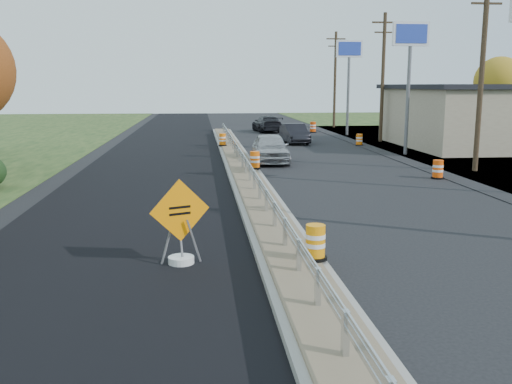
{
  "coord_description": "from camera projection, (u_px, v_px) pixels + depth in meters",
  "views": [
    {
      "loc": [
        -2.12,
        -17.77,
        4.21
      ],
      "look_at": [
        -0.47,
        -1.31,
        1.1
      ],
      "focal_mm": 40.0,
      "sensor_mm": 36.0,
      "label": 1
    }
  ],
  "objects": [
    {
      "name": "tree_far_yellow",
      "position": [
        499.0,
        82.0,
        53.33
      ],
      "size": [
        4.62,
        4.62,
        6.86
      ],
      "color": "#473523",
      "rests_on": "ground"
    },
    {
      "name": "utility_pole_north",
      "position": [
        335.0,
        78.0,
        56.73
      ],
      "size": [
        1.9,
        0.26,
        9.4
      ],
      "color": "#473523",
      "rests_on": "ground"
    },
    {
      "name": "guardrail",
      "position": [
        244.0,
        160.0,
        27.03
      ],
      "size": [
        0.1,
        46.15,
        0.72
      ],
      "color": "silver",
      "rests_on": "median"
    },
    {
      "name": "car_dark_mid",
      "position": [
        295.0,
        134.0,
        41.88
      ],
      "size": [
        1.73,
        4.4,
        1.42
      ],
      "primitive_type": "imported",
      "rotation": [
        0.0,
        0.0,
        0.05
      ],
      "color": "black",
      "rests_on": "ground"
    },
    {
      "name": "utility_pole_smid",
      "position": [
        482.0,
        70.0,
        27.39
      ],
      "size": [
        1.9,
        0.26,
        9.4
      ],
      "color": "#473523",
      "rests_on": "ground"
    },
    {
      "name": "barrel_shoulder_near",
      "position": [
        438.0,
        170.0,
        25.99
      ],
      "size": [
        0.58,
        0.58,
        0.86
      ],
      "color": "black",
      "rests_on": "ground"
    },
    {
      "name": "barrel_shoulder_mid",
      "position": [
        359.0,
        140.0,
        40.36
      ],
      "size": [
        0.55,
        0.55,
        0.81
      ],
      "color": "black",
      "rests_on": "ground"
    },
    {
      "name": "barrel_median_mid",
      "position": [
        255.0,
        160.0,
        27.48
      ],
      "size": [
        0.57,
        0.57,
        0.84
      ],
      "color": "black",
      "rests_on": "median"
    },
    {
      "name": "barrel_shoulder_far",
      "position": [
        313.0,
        127.0,
        51.39
      ],
      "size": [
        0.66,
        0.66,
        0.97
      ],
      "color": "black",
      "rests_on": "ground"
    },
    {
      "name": "barrel_median_far",
      "position": [
        223.0,
        140.0,
        37.99
      ],
      "size": [
        0.56,
        0.56,
        0.81
      ],
      "color": "black",
      "rests_on": "median"
    },
    {
      "name": "barrel_median_near",
      "position": [
        315.0,
        243.0,
        13.14
      ],
      "size": [
        0.56,
        0.56,
        0.82
      ],
      "color": "black",
      "rests_on": "median"
    },
    {
      "name": "car_silver",
      "position": [
        270.0,
        148.0,
        31.45
      ],
      "size": [
        2.07,
        4.78,
        1.61
      ],
      "primitive_type": "imported",
      "rotation": [
        0.0,
        0.0,
        -0.04
      ],
      "color": "#A8A9AC",
      "rests_on": "ground"
    },
    {
      "name": "utility_pole_nmid",
      "position": [
        383.0,
        75.0,
        42.06
      ],
      "size": [
        1.9,
        0.26,
        9.4
      ],
      "color": "#473523",
      "rests_on": "ground"
    },
    {
      "name": "pylon_sign_north",
      "position": [
        349.0,
        58.0,
        47.54
      ],
      "size": [
        2.2,
        0.3,
        7.9
      ],
      "color": "slate",
      "rests_on": "ground"
    },
    {
      "name": "pylon_sign_mid",
      "position": [
        410.0,
        46.0,
        33.85
      ],
      "size": [
        2.2,
        0.3,
        7.9
      ],
      "color": "slate",
      "rests_on": "ground"
    },
    {
      "name": "caution_sign",
      "position": [
        181.0,
        243.0,
        13.54
      ],
      "size": [
        1.39,
        0.62,
        2.06
      ],
      "rotation": [
        0.0,
        0.0,
        0.4
      ],
      "color": "white",
      "rests_on": "ground"
    },
    {
      "name": "car_dark_far",
      "position": [
        267.0,
        124.0,
        52.14
      ],
      "size": [
        2.53,
        5.24,
        1.47
      ],
      "primitive_type": "imported",
      "rotation": [
        0.0,
        0.0,
        3.24
      ],
      "color": "black",
      "rests_on": "ground"
    },
    {
      "name": "median",
      "position": [
        246.0,
        176.0,
        26.17
      ],
      "size": [
        1.6,
        55.0,
        0.23
      ],
      "color": "gray",
      "rests_on": "ground"
    },
    {
      "name": "ground",
      "position": [
        266.0,
        218.0,
        18.37
      ],
      "size": [
        140.0,
        140.0,
        0.0
      ],
      "primitive_type": "plane",
      "color": "black",
      "rests_on": "ground"
    },
    {
      "name": "milled_overlay",
      "position": [
        152.0,
        173.0,
        27.71
      ],
      "size": [
        7.2,
        120.0,
        0.01
      ],
      "primitive_type": "cube",
      "color": "black",
      "rests_on": "ground"
    }
  ]
}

